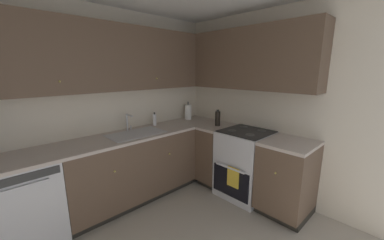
{
  "coord_description": "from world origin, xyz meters",
  "views": [
    {
      "loc": [
        -0.91,
        -1.34,
        1.71
      ],
      "look_at": [
        0.99,
        0.64,
        1.1
      ],
      "focal_mm": 21.01,
      "sensor_mm": 36.0,
      "label": 1
    }
  ],
  "objects_px": {
    "dishwasher": "(25,204)",
    "paper_towel_roll": "(188,112)",
    "soap_bottle": "(155,120)",
    "oven_range": "(245,163)",
    "oil_bottle": "(218,118)"
  },
  "relations": [
    {
      "from": "soap_bottle",
      "to": "oven_range",
      "type": "bearing_deg",
      "value": -59.03
    },
    {
      "from": "oven_range",
      "to": "oil_bottle",
      "type": "height_order",
      "value": "oil_bottle"
    },
    {
      "from": "dishwasher",
      "to": "oil_bottle",
      "type": "xyz_separation_m",
      "value": [
        2.33,
        -0.47,
        0.58
      ]
    },
    {
      "from": "oven_range",
      "to": "paper_towel_roll",
      "type": "relative_size",
      "value": 3.49
    },
    {
      "from": "dishwasher",
      "to": "paper_towel_roll",
      "type": "height_order",
      "value": "paper_towel_roll"
    },
    {
      "from": "oven_range",
      "to": "soap_bottle",
      "type": "bearing_deg",
      "value": 120.97
    },
    {
      "from": "soap_bottle",
      "to": "dishwasher",
      "type": "bearing_deg",
      "value": -173.81
    },
    {
      "from": "dishwasher",
      "to": "soap_bottle",
      "type": "height_order",
      "value": "soap_bottle"
    },
    {
      "from": "oven_range",
      "to": "oil_bottle",
      "type": "distance_m",
      "value": 0.74
    },
    {
      "from": "dishwasher",
      "to": "soap_bottle",
      "type": "bearing_deg",
      "value": 6.19
    },
    {
      "from": "dishwasher",
      "to": "paper_towel_roll",
      "type": "bearing_deg",
      "value": 3.96
    },
    {
      "from": "soap_bottle",
      "to": "paper_towel_roll",
      "type": "distance_m",
      "value": 0.66
    },
    {
      "from": "paper_towel_roll",
      "to": "dishwasher",
      "type": "bearing_deg",
      "value": -176.04
    },
    {
      "from": "oven_range",
      "to": "oil_bottle",
      "type": "relative_size",
      "value": 4.46
    },
    {
      "from": "dishwasher",
      "to": "paper_towel_roll",
      "type": "distance_m",
      "value": 2.4
    }
  ]
}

